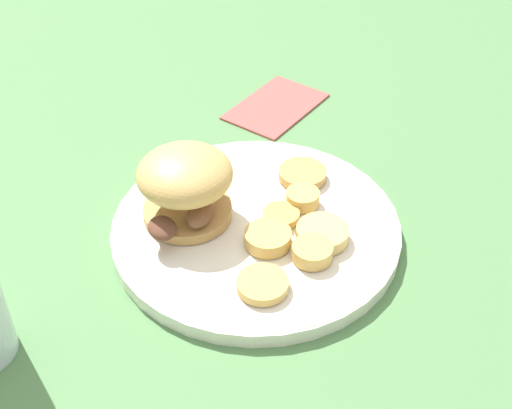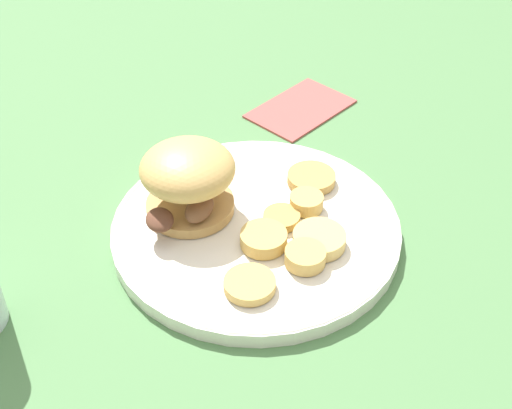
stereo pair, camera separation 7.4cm
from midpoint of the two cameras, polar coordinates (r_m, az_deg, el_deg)
name	(u,v)px [view 1 (the left image)]	position (r m, az deg, el deg)	size (l,w,h in m)	color
ground_plane	(256,235)	(0.77, -2.76, -2.58)	(4.00, 4.00, 0.00)	#4C7A47
dinner_plate	(256,228)	(0.76, -2.78, -2.02)	(0.31, 0.31, 0.02)	white
sandwich	(186,183)	(0.74, -8.49, 1.59)	(0.11, 0.10, 0.08)	tan
potato_round_0	(305,200)	(0.77, 1.19, 0.27)	(0.04, 0.04, 0.02)	tan
potato_round_1	(268,238)	(0.72, -1.96, -2.82)	(0.05, 0.05, 0.01)	tan
potato_round_2	(303,174)	(0.81, 1.15, 2.34)	(0.05, 0.05, 0.01)	tan
potato_round_3	(312,252)	(0.71, 1.56, -3.95)	(0.04, 0.04, 0.02)	tan
potato_round_4	(263,284)	(0.68, -2.58, -6.55)	(0.05, 0.05, 0.01)	tan
potato_round_5	(322,234)	(0.73, 2.47, -2.47)	(0.05, 0.05, 0.01)	#DBB766
potato_round_6	(281,216)	(0.75, -0.77, -1.02)	(0.04, 0.04, 0.01)	tan
napkin	(276,106)	(0.97, -0.59, 7.85)	(0.14, 0.09, 0.01)	#B24C47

